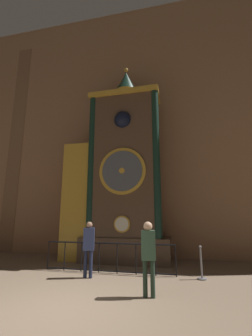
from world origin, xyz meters
The scene contains 7 objects.
ground_plane centered at (0.00, 0.00, 0.00)m, with size 28.00×28.00×0.00m, color #75604C.
cathedral_back_wall centered at (-0.09, 6.41, 6.83)m, with size 24.00×0.32×13.69m.
clock_tower centered at (-0.12, 5.14, 3.69)m, with size 4.68×1.83×9.10m.
railing_fence centered at (0.07, 3.22, 0.54)m, with size 4.55×0.05×0.98m.
visitor_near centered at (-0.35, 2.49, 1.01)m, with size 0.39×0.31×1.69m.
visitor_far centered at (1.71, 1.22, 1.05)m, with size 0.37×0.28×1.74m.
stanchion_post centered at (3.08, 3.10, 0.31)m, with size 0.28×0.28×0.98m.
Camera 1 is at (2.46, -4.53, 1.89)m, focal length 24.00 mm.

